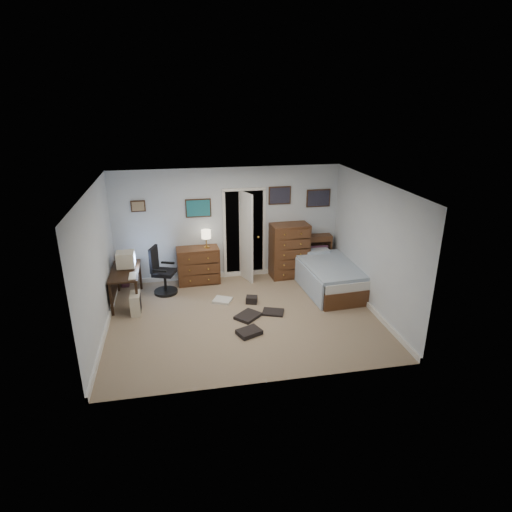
{
  "coord_description": "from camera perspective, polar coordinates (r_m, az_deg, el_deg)",
  "views": [
    {
      "loc": [
        -1.11,
        -7.07,
        3.93
      ],
      "look_at": [
        0.3,
        0.3,
        1.1
      ],
      "focal_mm": 30.0,
      "sensor_mm": 36.0,
      "label": 1
    }
  ],
  "objects": [
    {
      "name": "floor",
      "position": [
        8.17,
        -1.66,
        -8.18
      ],
      "size": [
        5.0,
        4.0,
        0.02
      ],
      "primitive_type": "cube",
      "color": "gray",
      "rests_on": "ground"
    },
    {
      "name": "computer_desk",
      "position": [
        8.92,
        -17.51,
        -2.8
      ],
      "size": [
        0.55,
        1.18,
        0.68
      ],
      "rotation": [
        0.0,
        0.0,
        0.01
      ],
      "color": "black",
      "rests_on": "floor"
    },
    {
      "name": "crt_monitor",
      "position": [
        8.92,
        -16.98,
        -0.46
      ],
      "size": [
        0.36,
        0.33,
        0.33
      ],
      "rotation": [
        0.0,
        0.0,
        0.01
      ],
      "color": "beige",
      "rests_on": "computer_desk"
    },
    {
      "name": "keyboard",
      "position": [
        8.5,
        -16.12,
        -2.58
      ],
      "size": [
        0.14,
        0.36,
        0.02
      ],
      "primitive_type": "cube",
      "rotation": [
        0.0,
        0.0,
        0.01
      ],
      "color": "beige",
      "rests_on": "computer_desk"
    },
    {
      "name": "pc_tower",
      "position": [
        8.52,
        -15.75,
        -6.11
      ],
      "size": [
        0.19,
        0.38,
        0.41
      ],
      "rotation": [
        0.0,
        0.0,
        0.01
      ],
      "color": "beige",
      "rests_on": "floor"
    },
    {
      "name": "office_chair",
      "position": [
        9.15,
        -12.41,
        -2.57
      ],
      "size": [
        0.63,
        0.63,
        1.02
      ],
      "rotation": [
        0.0,
        0.0,
        -0.35
      ],
      "color": "black",
      "rests_on": "floor"
    },
    {
      "name": "media_stack",
      "position": [
        9.68,
        -17.21,
        -1.73
      ],
      "size": [
        0.16,
        0.16,
        0.79
      ],
      "primitive_type": "cube",
      "rotation": [
        0.0,
        0.0,
        0.0
      ],
      "color": "maroon",
      "rests_on": "floor"
    },
    {
      "name": "low_dresser",
      "position": [
        9.52,
        -7.7,
        -1.24
      ],
      "size": [
        0.93,
        0.5,
        0.81
      ],
      "primitive_type": "cube",
      "rotation": [
        0.0,
        0.0,
        0.05
      ],
      "color": "#57331B",
      "rests_on": "floor"
    },
    {
      "name": "table_lamp",
      "position": [
        9.3,
        -6.67,
        2.83
      ],
      "size": [
        0.21,
        0.21,
        0.4
      ],
      "rotation": [
        0.0,
        0.0,
        0.05
      ],
      "color": "gold",
      "rests_on": "low_dresser"
    },
    {
      "name": "doorway",
      "position": [
        9.89,
        -1.85,
        3.45
      ],
      "size": [
        0.96,
        1.12,
        2.05
      ],
      "color": "black",
      "rests_on": "floor"
    },
    {
      "name": "tall_dresser",
      "position": [
        9.73,
        4.45,
        0.73
      ],
      "size": [
        0.88,
        0.55,
        1.24
      ],
      "primitive_type": "cube",
      "rotation": [
        0.0,
        0.0,
        0.07
      ],
      "color": "#57331B",
      "rests_on": "floor"
    },
    {
      "name": "headboard_bookcase",
      "position": [
        10.02,
        7.13,
        0.38
      ],
      "size": [
        1.02,
        0.3,
        0.91
      ],
      "rotation": [
        0.0,
        0.0,
        -0.04
      ],
      "color": "#57331B",
      "rests_on": "floor"
    },
    {
      "name": "bed",
      "position": [
        9.3,
        9.56,
        -2.55
      ],
      "size": [
        1.18,
        2.05,
        0.65
      ],
      "rotation": [
        0.0,
        0.0,
        0.06
      ],
      "color": "#57331B",
      "rests_on": "floor"
    },
    {
      "name": "wall_posters",
      "position": [
        9.45,
        -0.28,
        7.32
      ],
      "size": [
        4.38,
        0.04,
        0.6
      ],
      "color": "#331E11",
      "rests_on": "floor"
    },
    {
      "name": "floor_clutter",
      "position": [
        8.17,
        -1.03,
        -7.77
      ],
      "size": [
        1.36,
        1.78,
        0.14
      ],
      "rotation": [
        0.0,
        0.0,
        0.09
      ],
      "color": "black",
      "rests_on": "floor"
    }
  ]
}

